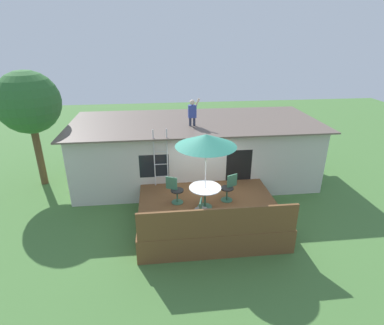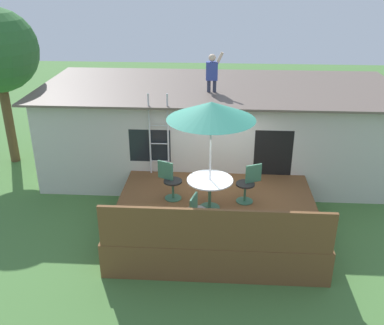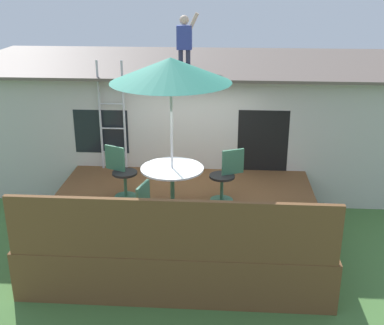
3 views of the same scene
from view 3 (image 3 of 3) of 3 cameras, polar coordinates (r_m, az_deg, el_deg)
ground_plane at (r=9.05m, az=-1.00°, el=-9.11°), size 40.00×40.00×0.00m
house at (r=11.87m, az=0.44°, el=5.28°), size 10.50×4.50×2.68m
deck at (r=8.86m, az=-1.02°, el=-6.86°), size 4.68×3.84×0.80m
deck_railing at (r=6.81m, az=-2.42°, el=-7.78°), size 4.58×0.08×0.90m
patio_table at (r=8.20m, az=-2.29°, el=-1.64°), size 1.04×1.04×0.74m
patio_umbrella at (r=7.70m, az=-2.48°, el=10.58°), size 1.90×1.90×2.54m
step_ladder at (r=9.94m, az=-9.19°, el=5.28°), size 0.52×0.04×2.20m
person_figure at (r=10.86m, az=-0.83°, el=14.28°), size 0.47×0.20×1.11m
patio_chair_left at (r=8.80m, az=-8.13°, el=-1.13°), size 0.59×0.44×0.92m
patio_chair_right at (r=8.58m, az=3.92°, el=-1.55°), size 0.59×0.44×0.92m
patio_chair_near at (r=7.38m, az=-5.17°, el=-5.44°), size 0.44×0.61×0.92m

